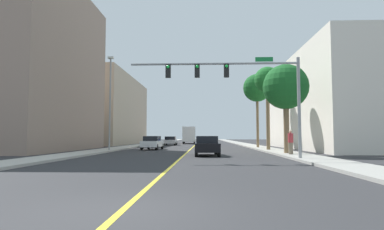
% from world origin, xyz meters
% --- Properties ---
extents(ground, '(192.00, 192.00, 0.00)m').
position_xyz_m(ground, '(0.00, 42.00, 0.00)').
color(ground, '#2D2D30').
extents(sidewalk_left, '(2.53, 168.00, 0.15)m').
position_xyz_m(sidewalk_left, '(-8.33, 42.00, 0.07)').
color(sidewalk_left, '#B2ADA3').
rests_on(sidewalk_left, ground).
extents(sidewalk_right, '(2.53, 168.00, 0.15)m').
position_xyz_m(sidewalk_right, '(8.33, 42.00, 0.07)').
color(sidewalk_right, '#9E9B93').
rests_on(sidewalk_right, ground).
extents(lane_marking_center, '(0.16, 144.00, 0.01)m').
position_xyz_m(lane_marking_center, '(0.00, 42.00, 0.00)').
color(lane_marking_center, yellow).
rests_on(lane_marking_center, ground).
extents(building_left_near, '(11.10, 17.99, 17.23)m').
position_xyz_m(building_left_near, '(-17.12, 25.83, 8.62)').
color(building_left_near, gray).
rests_on(building_left_near, ground).
extents(building_left_far, '(10.34, 26.29, 12.24)m').
position_xyz_m(building_left_far, '(-16.74, 52.03, 6.12)').
color(building_left_far, tan).
rests_on(building_left_far, ground).
extents(building_right_near, '(14.14, 25.90, 10.61)m').
position_xyz_m(building_right_near, '(18.64, 31.68, 5.31)').
color(building_right_near, silver).
rests_on(building_right_near, ground).
extents(traffic_signal_mast, '(10.60, 0.36, 6.28)m').
position_xyz_m(traffic_signal_mast, '(3.85, 13.50, 4.90)').
color(traffic_signal_mast, gray).
rests_on(traffic_signal_mast, sidewalk_right).
extents(street_lamp, '(0.56, 0.28, 9.10)m').
position_xyz_m(street_lamp, '(-7.57, 24.07, 5.13)').
color(street_lamp, gray).
rests_on(street_lamp, sidewalk_left).
extents(palm_near, '(3.61, 3.61, 7.07)m').
position_xyz_m(palm_near, '(8.10, 19.19, 5.36)').
color(palm_near, brown).
rests_on(palm_near, sidewalk_right).
extents(palm_mid, '(2.61, 2.61, 8.30)m').
position_xyz_m(palm_mid, '(7.93, 25.66, 6.97)').
color(palm_mid, brown).
rests_on(palm_mid, sidewalk_right).
extents(palm_far, '(3.36, 3.36, 8.83)m').
position_xyz_m(palm_far, '(7.95, 32.13, 7.23)').
color(palm_far, brown).
rests_on(palm_far, sidewalk_right).
extents(car_blue, '(1.82, 3.96, 1.46)m').
position_xyz_m(car_blue, '(1.68, 54.62, 0.75)').
color(car_blue, '#1E389E').
rests_on(car_blue, ground).
extents(car_black, '(1.95, 4.25, 1.48)m').
position_xyz_m(car_black, '(1.77, 17.96, 0.76)').
color(car_black, black).
rests_on(car_black, ground).
extents(car_silver, '(1.89, 4.20, 1.42)m').
position_xyz_m(car_silver, '(-3.94, 45.10, 0.74)').
color(car_silver, '#BCBCC1').
rests_on(car_silver, ground).
extents(car_gray, '(1.99, 3.89, 1.48)m').
position_xyz_m(car_gray, '(-5.31, 36.67, 0.77)').
color(car_gray, slate).
rests_on(car_gray, ground).
extents(car_white, '(1.95, 4.47, 1.47)m').
position_xyz_m(car_white, '(-4.12, 28.41, 0.75)').
color(car_white, white).
rests_on(car_white, ground).
extents(delivery_truck, '(2.67, 8.22, 3.22)m').
position_xyz_m(delivery_truck, '(-1.45, 55.74, 1.70)').
color(delivery_truck, red).
rests_on(delivery_truck, ground).
extents(pedestrian, '(0.38, 0.38, 1.77)m').
position_xyz_m(pedestrian, '(7.93, 17.37, 1.04)').
color(pedestrian, '#726651').
rests_on(pedestrian, sidewalk_right).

